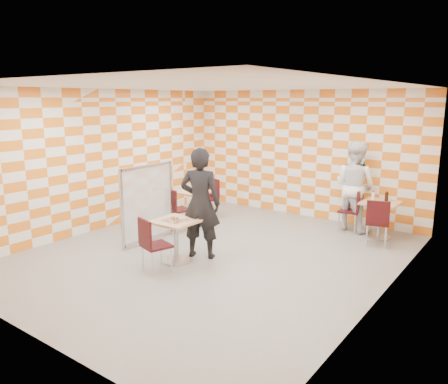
# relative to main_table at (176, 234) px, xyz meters

# --- Properties ---
(room_shell) EXTENTS (7.00, 7.00, 7.00)m
(room_shell) POSITION_rel_main_table_xyz_m (0.31, 1.20, 0.99)
(room_shell) COLOR gray
(room_shell) RESTS_ON ground
(main_table) EXTENTS (0.70, 0.70, 0.75)m
(main_table) POSITION_rel_main_table_xyz_m (0.00, 0.00, 0.00)
(main_table) COLOR tan
(main_table) RESTS_ON ground
(second_table) EXTENTS (0.70, 0.70, 0.75)m
(second_table) POSITION_rel_main_table_xyz_m (2.42, 3.46, 0.00)
(second_table) COLOR tan
(second_table) RESTS_ON ground
(empty_table) EXTENTS (0.70, 0.70, 0.75)m
(empty_table) POSITION_rel_main_table_xyz_m (-1.32, 2.05, 0.00)
(empty_table) COLOR tan
(empty_table) RESTS_ON ground
(chair_main_front) EXTENTS (0.53, 0.54, 0.92)m
(chair_main_front) POSITION_rel_main_table_xyz_m (0.03, -0.62, 0.04)
(chair_main_front) COLOR #350A0E
(chair_main_front) RESTS_ON ground
(chair_second_front) EXTENTS (0.53, 0.53, 0.92)m
(chair_second_front) POSITION_rel_main_table_xyz_m (2.56, 2.86, 0.04)
(chair_second_front) COLOR #350A0E
(chair_second_front) RESTS_ON ground
(chair_second_side) EXTENTS (0.46, 0.45, 0.92)m
(chair_second_side) POSITION_rel_main_table_xyz_m (1.88, 3.52, 0.04)
(chair_second_side) COLOR #350A0E
(chair_second_side) RESTS_ON ground
(chair_empty_near) EXTENTS (0.51, 0.52, 0.92)m
(chair_empty_near) POSITION_rel_main_table_xyz_m (-1.25, 1.36, 0.04)
(chair_empty_near) COLOR #350A0E
(chair_empty_near) RESTS_ON ground
(chair_empty_far) EXTENTS (0.54, 0.54, 0.92)m
(chair_empty_far) POSITION_rel_main_table_xyz_m (-1.35, 2.71, 0.04)
(chair_empty_far) COLOR #350A0E
(chair_empty_far) RESTS_ON ground
(partition) EXTENTS (0.08, 1.38, 1.55)m
(partition) POSITION_rel_main_table_xyz_m (-1.18, 0.49, 0.28)
(partition) COLOR white
(partition) RESTS_ON ground
(man_dark) EXTENTS (0.85, 0.71, 1.97)m
(man_dark) POSITION_rel_main_table_xyz_m (0.19, 0.45, 0.48)
(man_dark) COLOR black
(man_dark) RESTS_ON ground
(man_white) EXTENTS (1.10, 0.95, 1.93)m
(man_white) POSITION_rel_main_table_xyz_m (1.79, 3.70, 0.46)
(man_white) COLOR white
(man_white) RESTS_ON ground
(pizza_on_foil) EXTENTS (0.40, 0.40, 0.04)m
(pizza_on_foil) POSITION_rel_main_table_xyz_m (-0.00, -0.02, 0.26)
(pizza_on_foil) COLOR silver
(pizza_on_foil) RESTS_ON main_table
(sport_bottle) EXTENTS (0.06, 0.06, 0.20)m
(sport_bottle) POSITION_rel_main_table_xyz_m (2.24, 3.56, 0.33)
(sport_bottle) COLOR white
(sport_bottle) RESTS_ON second_table
(soda_bottle) EXTENTS (0.07, 0.07, 0.23)m
(soda_bottle) POSITION_rel_main_table_xyz_m (2.51, 3.55, 0.34)
(soda_bottle) COLOR black
(soda_bottle) RESTS_ON second_table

